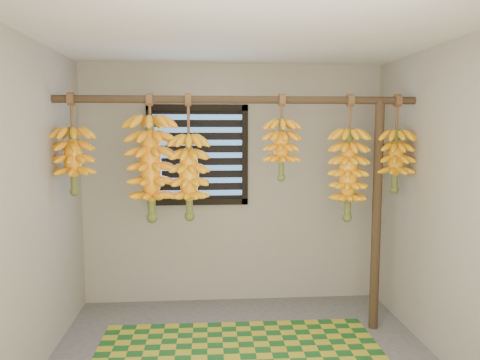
{
  "coord_description": "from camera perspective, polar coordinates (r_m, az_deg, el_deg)",
  "views": [
    {
      "loc": [
        -0.29,
        -3.19,
        1.76
      ],
      "look_at": [
        0.0,
        0.55,
        1.35
      ],
      "focal_mm": 35.0,
      "sensor_mm": 36.0,
      "label": 1
    }
  ],
  "objects": [
    {
      "name": "ceiling",
      "position": [
        3.27,
        0.78,
        17.63
      ],
      "size": [
        3.0,
        3.0,
        0.01
      ],
      "primitive_type": "cube",
      "color": "silver",
      "rests_on": "wall_back"
    },
    {
      "name": "wall_back",
      "position": [
        4.74,
        -0.89,
        -0.55
      ],
      "size": [
        3.0,
        0.01,
        2.4
      ],
      "primitive_type": "cube",
      "color": "gray",
      "rests_on": "floor"
    },
    {
      "name": "wall_left",
      "position": [
        3.46,
        -24.99,
        -3.67
      ],
      "size": [
        0.01,
        3.0,
        2.4
      ],
      "primitive_type": "cube",
      "color": "gray",
      "rests_on": "floor"
    },
    {
      "name": "wall_right",
      "position": [
        3.7,
        24.67,
        -3.04
      ],
      "size": [
        0.01,
        3.0,
        2.4
      ],
      "primitive_type": "cube",
      "color": "gray",
      "rests_on": "floor"
    },
    {
      "name": "window",
      "position": [
        4.67,
        -5.17,
        3.02
      ],
      "size": [
        1.0,
        0.04,
        1.0
      ],
      "color": "black",
      "rests_on": "wall_back"
    },
    {
      "name": "hanging_pole",
      "position": [
        3.91,
        -0.17,
        9.76
      ],
      "size": [
        3.0,
        0.06,
        0.06
      ],
      "primitive_type": "cylinder",
      "rotation": [
        0.0,
        1.57,
        0.0
      ],
      "color": "#43321F",
      "rests_on": "wall_left"
    },
    {
      "name": "support_post",
      "position": [
        4.23,
        16.3,
        -4.36
      ],
      "size": [
        0.08,
        0.08,
        2.0
      ],
      "primitive_type": "cylinder",
      "color": "#43321F",
      "rests_on": "floor"
    },
    {
      "name": "banana_bunch_a",
      "position": [
        4.04,
        -19.65,
        2.26
      ],
      "size": [
        0.34,
        0.34,
        0.82
      ],
      "color": "brown",
      "rests_on": "hanging_pole"
    },
    {
      "name": "banana_bunch_b",
      "position": [
        3.93,
        -10.8,
        1.42
      ],
      "size": [
        0.38,
        0.38,
        1.05
      ],
      "color": "brown",
      "rests_on": "hanging_pole"
    },
    {
      "name": "banana_bunch_c",
      "position": [
        3.91,
        -6.23,
        0.41
      ],
      "size": [
        0.31,
        0.31,
        1.04
      ],
      "color": "brown",
      "rests_on": "hanging_pole"
    },
    {
      "name": "banana_bunch_d",
      "position": [
        3.95,
        5.06,
        3.76
      ],
      "size": [
        0.31,
        0.31,
        0.72
      ],
      "color": "brown",
      "rests_on": "hanging_pole"
    },
    {
      "name": "banana_bunch_e",
      "position": [
        4.1,
        13.07,
        0.67
      ],
      "size": [
        0.32,
        0.32,
        1.07
      ],
      "color": "brown",
      "rests_on": "hanging_pole"
    },
    {
      "name": "banana_bunch_f",
      "position": [
        4.23,
        18.41,
        2.26
      ],
      "size": [
        0.31,
        0.31,
        0.83
      ],
      "color": "brown",
      "rests_on": "hanging_pole"
    }
  ]
}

